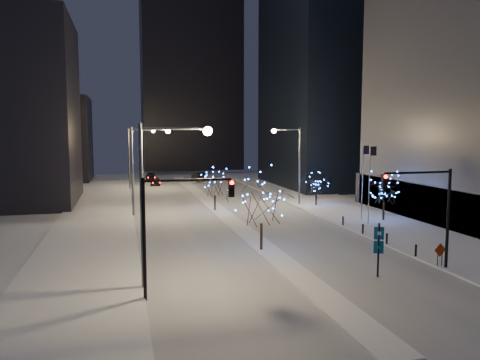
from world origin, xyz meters
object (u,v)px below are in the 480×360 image
object	(u,v)px
street_lamp_w_near	(160,182)
traffic_signal_east	(429,202)
car_near	(156,182)
street_lamp_w_mid	(142,158)
holiday_tree_median_far	(215,183)
car_far	(151,177)
traffic_signal_west	(172,216)
holiday_tree_plaza_far	(316,185)
holiday_tree_plaza_near	(384,190)
holiday_tree_median_near	(261,199)
construction_sign	(440,252)
car_mid	(199,177)
wayfinding_sign	(379,244)
street_lamp_w_far	(135,150)
street_lamp_east	(293,155)

from	to	relation	value
street_lamp_w_near	traffic_signal_east	distance (m)	17.99
traffic_signal_east	car_near	xyz separation A→B (m)	(-14.43, 55.61, -4.06)
street_lamp_w_mid	holiday_tree_median_far	world-z (taller)	street_lamp_w_mid
street_lamp_w_near	car_far	distance (m)	64.27
traffic_signal_west	holiday_tree_plaza_far	bearing A→B (deg)	53.44
street_lamp_w_mid	holiday_tree_plaza_near	xyz separation A→B (m)	(24.61, -9.44, -3.12)
holiday_tree_plaza_near	holiday_tree_plaza_far	xyz separation A→B (m)	(-2.93, 11.00, -0.60)
car_near	car_far	world-z (taller)	car_near
street_lamp_w_mid	holiday_tree_median_near	xyz separation A→B (m)	(8.44, -18.17, -2.29)
street_lamp_w_near	construction_sign	world-z (taller)	street_lamp_w_near
car_mid	holiday_tree_median_far	xyz separation A→B (m)	(-3.59, -34.45, 2.58)
street_lamp_w_near	car_mid	world-z (taller)	street_lamp_w_near
holiday_tree_plaza_far	wayfinding_sign	size ratio (longest dim) A/B	1.14
street_lamp_w_near	holiday_tree_median_far	bearing A→B (deg)	71.97
holiday_tree_median_far	wayfinding_sign	world-z (taller)	holiday_tree_median_far
street_lamp_w_far	street_lamp_east	world-z (taller)	same
traffic_signal_west	car_near	distance (m)	56.83
street_lamp_w_near	construction_sign	bearing A→B (deg)	-1.77
street_lamp_w_near	street_lamp_w_mid	xyz separation A→B (m)	(0.00, 25.00, 0.00)
traffic_signal_east	holiday_tree_median_near	xyz separation A→B (m)	(-9.44, 7.83, -0.55)
street_lamp_w_near	holiday_tree_plaza_near	bearing A→B (deg)	32.31
traffic_signal_west	street_lamp_w_far	bearing A→B (deg)	90.55
street_lamp_w_near	wayfinding_sign	world-z (taller)	street_lamp_w_near
street_lamp_w_mid	holiday_tree_median_near	size ratio (longest dim) A/B	1.56
wayfinding_sign	construction_sign	size ratio (longest dim) A/B	2.22
street_lamp_w_near	street_lamp_w_mid	size ratio (longest dim) A/B	1.00
holiday_tree_median_near	car_mid	bearing A→B (deg)	86.17
car_far	holiday_tree_plaza_near	size ratio (longest dim) A/B	0.93
holiday_tree_median_far	traffic_signal_east	bearing A→B (deg)	-70.68
car_mid	car_far	size ratio (longest dim) A/B	1.06
street_lamp_w_mid	construction_sign	xyz separation A→B (m)	(19.24, -25.59, -5.37)
street_lamp_east	holiday_tree_median_far	world-z (taller)	street_lamp_east
street_lamp_w_far	wayfinding_sign	size ratio (longest dim) A/B	2.77
street_lamp_east	traffic_signal_east	xyz separation A→B (m)	(-1.14, -29.00, -1.69)
holiday_tree_plaza_far	construction_sign	distance (m)	27.31
street_lamp_w_mid	wayfinding_sign	distance (m)	30.16
car_mid	holiday_tree_plaza_near	xyz separation A→B (m)	(12.58, -44.81, 2.57)
holiday_tree_median_near	construction_sign	distance (m)	13.46
car_far	street_lamp_w_mid	bearing A→B (deg)	-94.30
street_lamp_w_far	construction_sign	size ratio (longest dim) A/B	6.15
street_lamp_east	holiday_tree_median_far	xyz separation A→B (m)	(-10.58, -2.08, -3.06)
car_mid	holiday_tree_median_far	distance (m)	34.73
street_lamp_w_mid	construction_sign	world-z (taller)	street_lamp_w_mid
traffic_signal_west	street_lamp_w_mid	bearing A→B (deg)	91.06
street_lamp_east	holiday_tree_plaza_near	world-z (taller)	street_lamp_east
street_lamp_east	construction_sign	world-z (taller)	street_lamp_east
traffic_signal_west	wayfinding_sign	distance (m)	13.69
traffic_signal_west	holiday_tree_median_near	world-z (taller)	traffic_signal_west
car_near	holiday_tree_plaza_far	xyz separation A→B (m)	(18.23, -28.05, 2.08)
street_lamp_east	holiday_tree_plaza_near	bearing A→B (deg)	-65.81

